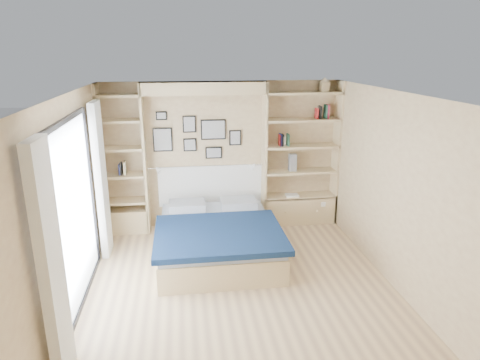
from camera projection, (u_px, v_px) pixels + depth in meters
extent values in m
plane|color=tan|center=(240.00, 288.00, 5.60)|extent=(4.50, 4.50, 0.00)
plane|color=#CCB382|center=(222.00, 155.00, 7.37)|extent=(4.00, 0.00, 4.00)
plane|color=#CCB382|center=(283.00, 299.00, 3.11)|extent=(4.00, 0.00, 4.00)
plane|color=#CCB382|center=(71.00, 205.00, 4.97)|extent=(0.00, 4.50, 4.50)
plane|color=#CCB382|center=(394.00, 191.00, 5.50)|extent=(0.00, 4.50, 4.50)
plane|color=white|center=(240.00, 94.00, 4.87)|extent=(4.50, 4.50, 0.00)
cube|color=beige|center=(145.00, 160.00, 7.03)|extent=(0.04, 0.35, 2.50)
cube|color=beige|center=(264.00, 156.00, 7.30)|extent=(0.04, 0.35, 2.50)
cube|color=beige|center=(204.00, 88.00, 6.83)|extent=(2.00, 0.35, 0.20)
cube|color=beige|center=(336.00, 154.00, 7.46)|extent=(0.04, 0.35, 2.50)
cube|color=beige|center=(102.00, 161.00, 6.94)|extent=(0.04, 0.35, 2.50)
cube|color=beige|center=(299.00, 209.00, 7.67)|extent=(1.30, 0.35, 0.50)
cube|color=beige|center=(128.00, 220.00, 7.29)|extent=(0.70, 0.35, 0.40)
cube|color=black|center=(63.00, 122.00, 4.69)|extent=(0.04, 2.08, 0.06)
cube|color=black|center=(84.00, 297.00, 5.33)|extent=(0.04, 2.08, 0.06)
cube|color=black|center=(50.00, 257.00, 4.06)|extent=(0.04, 0.06, 2.20)
cube|color=black|center=(91.00, 190.00, 5.99)|extent=(0.04, 0.06, 2.20)
cube|color=silver|center=(74.00, 216.00, 5.01)|extent=(0.01, 2.00, 2.20)
cube|color=white|center=(51.00, 266.00, 3.79)|extent=(0.10, 0.45, 2.30)
cube|color=white|center=(101.00, 181.00, 6.25)|extent=(0.10, 0.45, 2.30)
cube|color=beige|center=(299.00, 196.00, 7.60)|extent=(1.30, 0.35, 0.04)
cube|color=beige|center=(300.00, 171.00, 7.47)|extent=(1.30, 0.35, 0.04)
cube|color=beige|center=(301.00, 146.00, 7.34)|extent=(1.30, 0.35, 0.04)
cube|color=beige|center=(303.00, 120.00, 7.21)|extent=(1.30, 0.35, 0.04)
cube|color=beige|center=(304.00, 93.00, 7.08)|extent=(1.30, 0.35, 0.04)
cube|color=beige|center=(126.00, 201.00, 7.19)|extent=(0.70, 0.35, 0.04)
cube|color=beige|center=(124.00, 175.00, 7.06)|extent=(0.70, 0.35, 0.04)
cube|color=beige|center=(122.00, 149.00, 6.93)|extent=(0.70, 0.35, 0.04)
cube|color=beige|center=(120.00, 121.00, 6.80)|extent=(0.70, 0.35, 0.04)
cube|color=beige|center=(118.00, 96.00, 6.68)|extent=(0.70, 0.35, 0.04)
cube|color=beige|center=(217.00, 243.00, 6.46)|extent=(1.71, 2.13, 0.37)
cube|color=#A6ABB5|center=(217.00, 229.00, 6.39)|extent=(1.67, 2.09, 0.10)
cube|color=#0E203F|center=(219.00, 234.00, 6.03)|extent=(1.81, 1.49, 0.08)
cube|color=#A6ABB5|center=(187.00, 205.00, 7.03)|extent=(0.59, 0.43, 0.12)
cube|color=#A6ABB5|center=(238.00, 203.00, 7.14)|extent=(0.59, 0.43, 0.12)
cube|color=white|center=(211.00, 185.00, 7.47)|extent=(1.81, 0.04, 0.70)
cube|color=black|center=(163.00, 140.00, 7.13)|extent=(0.32, 0.02, 0.40)
cube|color=gray|center=(163.00, 140.00, 7.12)|extent=(0.28, 0.01, 0.36)
cube|color=black|center=(189.00, 124.00, 7.11)|extent=(0.22, 0.02, 0.28)
cube|color=gray|center=(189.00, 124.00, 7.10)|extent=(0.18, 0.01, 0.24)
cube|color=black|center=(190.00, 145.00, 7.21)|extent=(0.22, 0.02, 0.22)
cube|color=gray|center=(190.00, 145.00, 7.20)|extent=(0.18, 0.01, 0.18)
cube|color=black|center=(213.00, 130.00, 7.19)|extent=(0.42, 0.02, 0.34)
cube|color=gray|center=(213.00, 130.00, 7.18)|extent=(0.38, 0.01, 0.30)
cube|color=black|center=(214.00, 153.00, 7.31)|extent=(0.28, 0.02, 0.20)
cube|color=gray|center=(214.00, 153.00, 7.30)|extent=(0.24, 0.01, 0.16)
cube|color=black|center=(235.00, 138.00, 7.29)|extent=(0.20, 0.02, 0.26)
cube|color=gray|center=(235.00, 138.00, 7.28)|extent=(0.16, 0.01, 0.22)
cube|color=black|center=(161.00, 116.00, 7.01)|extent=(0.18, 0.02, 0.14)
cube|color=gray|center=(161.00, 116.00, 7.00)|extent=(0.14, 0.01, 0.10)
cylinder|color=silver|center=(154.00, 168.00, 7.02)|extent=(0.20, 0.02, 0.02)
cone|color=white|center=(160.00, 169.00, 7.04)|extent=(0.13, 0.12, 0.15)
cylinder|color=silver|center=(257.00, 165.00, 7.24)|extent=(0.20, 0.02, 0.02)
cone|color=white|center=(251.00, 166.00, 7.24)|extent=(0.13, 0.12, 0.15)
cube|color=#A51E1E|center=(280.00, 140.00, 7.25)|extent=(0.02, 0.15, 0.19)
cube|color=navy|center=(280.00, 140.00, 7.25)|extent=(0.03, 0.15, 0.21)
cube|color=black|center=(282.00, 140.00, 7.25)|extent=(0.03, 0.15, 0.20)
cube|color=#BFB28C|center=(283.00, 141.00, 7.26)|extent=(0.04, 0.15, 0.17)
cube|color=#26593F|center=(288.00, 140.00, 7.27)|extent=(0.03, 0.15, 0.20)
cube|color=#A51E1E|center=(317.00, 113.00, 7.20)|extent=(0.02, 0.15, 0.18)
cube|color=black|center=(320.00, 112.00, 7.20)|extent=(0.03, 0.15, 0.21)
cube|color=#26593F|center=(326.00, 112.00, 7.21)|extent=(0.03, 0.15, 0.23)
cube|color=#A31F38|center=(327.00, 112.00, 7.22)|extent=(0.03, 0.15, 0.23)
cube|color=navy|center=(120.00, 169.00, 7.01)|extent=(0.02, 0.15, 0.18)
cube|color=black|center=(121.00, 168.00, 7.01)|extent=(0.03, 0.15, 0.20)
cube|color=#BFB28C|center=(125.00, 168.00, 7.02)|extent=(0.03, 0.15, 0.22)
cube|color=beige|center=(324.00, 87.00, 7.09)|extent=(0.13, 0.13, 0.15)
cone|color=beige|center=(325.00, 80.00, 7.06)|extent=(0.20, 0.20, 0.08)
cube|color=slate|center=(293.00, 162.00, 7.40)|extent=(0.12, 0.12, 0.30)
cube|color=white|center=(292.00, 195.00, 7.52)|extent=(0.22, 0.16, 0.03)
cylinder|color=tan|center=(22.00, 312.00, 4.71)|extent=(0.06, 0.15, 0.44)
cylinder|color=tan|center=(25.00, 277.00, 5.22)|extent=(0.11, 0.35, 0.72)
cube|color=#2F43AF|center=(0.00, 263.00, 5.10)|extent=(0.54, 0.35, 0.58)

